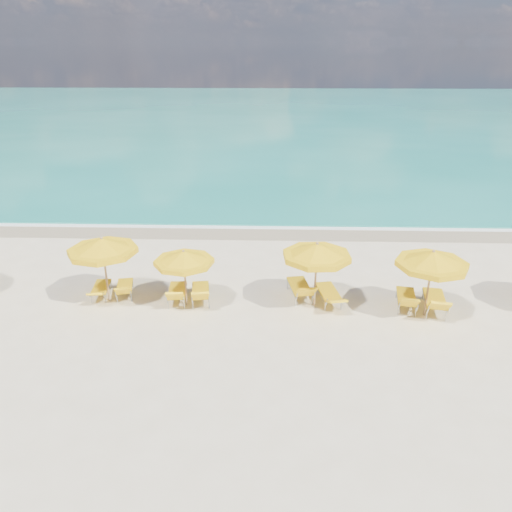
{
  "coord_description": "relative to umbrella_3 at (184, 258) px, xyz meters",
  "views": [
    {
      "loc": [
        0.53,
        -15.27,
        8.4
      ],
      "look_at": [
        0.0,
        1.5,
        1.2
      ],
      "focal_mm": 35.0,
      "sensor_mm": 36.0,
      "label": 1
    }
  ],
  "objects": [
    {
      "name": "lounger_4_right",
      "position": [
        4.94,
        0.32,
        -1.54
      ],
      "size": [
        0.96,
        2.02,
        0.7
      ],
      "rotation": [
        0.0,
        0.0,
        0.18
      ],
      "color": "#A5A8AD",
      "rests_on": "ground"
    },
    {
      "name": "umbrella_5",
      "position": [
        8.06,
        -0.46,
        0.25
      ],
      "size": [
        2.55,
        2.55,
        2.36
      ],
      "rotation": [
        0.0,
        0.0,
        -0.1
      ],
      "color": "tan",
      "rests_on": "ground"
    },
    {
      "name": "lounger_5_right",
      "position": [
        8.46,
        -0.16,
        -1.51
      ],
      "size": [
        0.99,
        2.06,
        0.95
      ],
      "rotation": [
        0.0,
        0.0,
        -0.17
      ],
      "color": "#A5A8AD",
      "rests_on": "ground"
    },
    {
      "name": "umbrella_3",
      "position": [
        0.0,
        0.0,
        0.0
      ],
      "size": [
        2.37,
        2.37,
        2.07
      ],
      "rotation": [
        0.0,
        0.0,
        0.17
      ],
      "color": "tan",
      "rests_on": "ground"
    },
    {
      "name": "ground_plane",
      "position": [
        2.36,
        0.08,
        -1.77
      ],
      "size": [
        120.0,
        120.0,
        0.0
      ],
      "primitive_type": "plane",
      "color": "beige"
    },
    {
      "name": "lounger_5_left",
      "position": [
        7.56,
        0.04,
        -1.53
      ],
      "size": [
        0.91,
        1.89,
        0.89
      ],
      "rotation": [
        0.0,
        0.0,
        -0.17
      ],
      "color": "#A5A8AD",
      "rests_on": "ground"
    },
    {
      "name": "lounger_2_left",
      "position": [
        -3.15,
        0.51,
        -1.57
      ],
      "size": [
        0.73,
        1.73,
        0.65
      ],
      "rotation": [
        0.0,
        0.0,
        0.12
      ],
      "color": "#A5A8AD",
      "rests_on": "ground"
    },
    {
      "name": "umbrella_4",
      "position": [
        4.43,
        0.08,
        0.25
      ],
      "size": [
        2.95,
        2.95,
        2.37
      ],
      "rotation": [
        0.0,
        0.0,
        -0.32
      ],
      "color": "tan",
      "rests_on": "ground"
    },
    {
      "name": "wet_sand_band",
      "position": [
        2.36,
        7.48,
        -1.77
      ],
      "size": [
        120.0,
        2.6,
        0.01
      ],
      "primitive_type": "cube",
      "color": "tan",
      "rests_on": "ground"
    },
    {
      "name": "ocean",
      "position": [
        2.36,
        48.08,
        -1.77
      ],
      "size": [
        120.0,
        80.0,
        0.3
      ],
      "primitive_type": "cube",
      "color": "#157A6A",
      "rests_on": "ground"
    },
    {
      "name": "foam_line",
      "position": [
        2.36,
        8.28,
        -1.77
      ],
      "size": [
        120.0,
        1.2,
        0.03
      ],
      "primitive_type": "cube",
      "color": "white",
      "rests_on": "ground"
    },
    {
      "name": "lounger_4_left",
      "position": [
        3.96,
        0.66,
        -1.52
      ],
      "size": [
        1.0,
        2.02,
        0.94
      ],
      "rotation": [
        0.0,
        0.0,
        0.18
      ],
      "color": "#A5A8AD",
      "rests_on": "ground"
    },
    {
      "name": "whitecap_far",
      "position": [
        10.36,
        24.08,
        -1.77
      ],
      "size": [
        18.0,
        0.3,
        0.05
      ],
      "primitive_type": "cube",
      "color": "white",
      "rests_on": "ground"
    },
    {
      "name": "umbrella_2",
      "position": [
        -2.79,
        0.23,
        0.29
      ],
      "size": [
        2.71,
        2.71,
        2.41
      ],
      "rotation": [
        0.0,
        0.0,
        0.15
      ],
      "color": "tan",
      "rests_on": "ground"
    },
    {
      "name": "lounger_3_left",
      "position": [
        -0.36,
        0.25,
        -1.54
      ],
      "size": [
        0.77,
        1.81,
        0.87
      ],
      "rotation": [
        0.0,
        0.0,
        0.1
      ],
      "color": "#A5A8AD",
      "rests_on": "ground"
    },
    {
      "name": "lounger_2_right",
      "position": [
        -2.32,
        0.62,
        -1.56
      ],
      "size": [
        0.86,
        1.68,
        0.77
      ],
      "rotation": [
        0.0,
        0.0,
        0.21
      ],
      "color": "#A5A8AD",
      "rests_on": "ground"
    },
    {
      "name": "whitecap_near",
      "position": [
        -3.64,
        17.08,
        -1.77
      ],
      "size": [
        14.0,
        0.36,
        0.05
      ],
      "primitive_type": "cube",
      "color": "white",
      "rests_on": "ground"
    },
    {
      "name": "lounger_3_right",
      "position": [
        0.46,
        0.29,
        -1.54
      ],
      "size": [
        0.84,
        1.83,
        0.88
      ],
      "rotation": [
        0.0,
        0.0,
        0.14
      ],
      "color": "#A5A8AD",
      "rests_on": "ground"
    }
  ]
}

